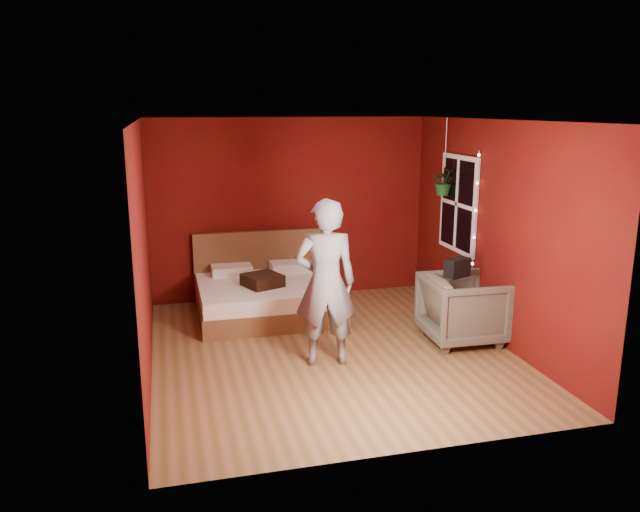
{
  "coord_description": "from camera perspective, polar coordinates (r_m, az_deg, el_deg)",
  "views": [
    {
      "loc": [
        -1.78,
        -6.49,
        2.74
      ],
      "look_at": [
        -0.03,
        0.4,
        1.03
      ],
      "focal_mm": 35.0,
      "sensor_mm": 36.0,
      "label": 1
    }
  ],
  "objects": [
    {
      "name": "hanging_plant",
      "position": [
        8.54,
        11.28,
        6.71
      ],
      "size": [
        0.41,
        0.39,
        1.02
      ],
      "color": "silver",
      "rests_on": "room_walls"
    },
    {
      "name": "throw_pillow",
      "position": [
        8.15,
        -5.28,
        -2.22
      ],
      "size": [
        0.57,
        0.57,
        0.16
      ],
      "primitive_type": "cube",
      "rotation": [
        0.0,
        0.0,
        0.39
      ],
      "color": "black",
      "rests_on": "bed"
    },
    {
      "name": "person",
      "position": [
        6.65,
        0.5,
        -2.48
      ],
      "size": [
        0.71,
        0.52,
        1.82
      ],
      "primitive_type": "imported",
      "rotation": [
        0.0,
        0.0,
        3.01
      ],
      "color": "slate",
      "rests_on": "ground"
    },
    {
      "name": "fairy_lights",
      "position": [
        7.91,
        14.04,
        4.07
      ],
      "size": [
        0.04,
        0.04,
        1.45
      ],
      "color": "silver",
      "rests_on": "room_walls"
    },
    {
      "name": "floor",
      "position": [
        7.27,
        1.0,
        -8.66
      ],
      "size": [
        4.5,
        4.5,
        0.0
      ],
      "primitive_type": "plane",
      "color": "brown",
      "rests_on": "ground"
    },
    {
      "name": "armchair",
      "position": [
        7.62,
        12.9,
        -4.73
      ],
      "size": [
        0.91,
        0.89,
        0.81
      ],
      "primitive_type": "imported",
      "rotation": [
        0.0,
        0.0,
        1.54
      ],
      "color": "#585545",
      "rests_on": "ground"
    },
    {
      "name": "handbag",
      "position": [
        7.42,
        12.44,
        -1.05
      ],
      "size": [
        0.34,
        0.26,
        0.22
      ],
      "primitive_type": "cube",
      "rotation": [
        0.0,
        0.0,
        0.42
      ],
      "color": "black",
      "rests_on": "armchair"
    },
    {
      "name": "room_walls",
      "position": [
        6.81,
        1.05,
        4.53
      ],
      "size": [
        4.04,
        4.54,
        2.62
      ],
      "color": "#581209",
      "rests_on": "ground"
    },
    {
      "name": "window",
      "position": [
        8.38,
        12.51,
        4.66
      ],
      "size": [
        0.05,
        0.97,
        1.27
      ],
      "color": "white",
      "rests_on": "room_walls"
    },
    {
      "name": "bed",
      "position": [
        8.47,
        -4.89,
        -3.56
      ],
      "size": [
        1.84,
        1.57,
        1.01
      ],
      "color": "brown",
      "rests_on": "ground"
    }
  ]
}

